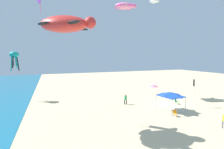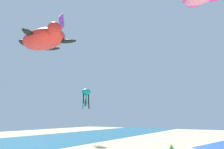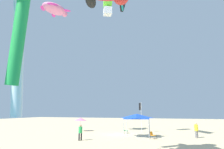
% 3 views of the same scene
% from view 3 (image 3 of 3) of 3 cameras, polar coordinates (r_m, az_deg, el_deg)
% --- Properties ---
extents(ground, '(120.00, 120.00, 0.10)m').
position_cam_3_polar(ground, '(28.32, 2.49, -16.93)').
color(ground, beige).
extents(canopy_tent, '(3.33, 3.14, 2.82)m').
position_cam_3_polar(canopy_tent, '(25.66, 7.11, -11.84)').
color(canopy_tent, '#B7B7BC').
rests_on(canopy_tent, ground).
extents(beach_umbrella, '(1.94, 1.93, 2.15)m').
position_cam_3_polar(beach_umbrella, '(32.98, -9.01, -12.50)').
color(beach_umbrella, silver).
rests_on(beach_umbrella, ground).
extents(folding_chair_near_cooler, '(0.78, 0.72, 0.82)m').
position_cam_3_polar(folding_chair_near_cooler, '(29.65, 3.75, -15.60)').
color(folding_chair_near_cooler, black).
rests_on(folding_chair_near_cooler, ground).
extents(folding_chair_right_of_tent, '(0.79, 0.73, 0.82)m').
position_cam_3_polar(folding_chair_right_of_tent, '(24.54, 11.54, -16.53)').
color(folding_chair_right_of_tent, black).
rests_on(folding_chair_right_of_tent, ground).
extents(banner_flag, '(0.36, 0.06, 4.49)m').
position_cam_3_polar(banner_flag, '(30.56, 8.29, -11.22)').
color(banner_flag, silver).
rests_on(banner_flag, ground).
extents(person_far_stroller, '(0.43, 0.43, 1.81)m').
position_cam_3_polar(person_far_stroller, '(26.79, 22.98, -14.13)').
color(person_far_stroller, slate).
rests_on(person_far_stroller, ground).
extents(person_by_tent, '(0.41, 0.43, 1.72)m').
position_cam_3_polar(person_by_tent, '(23.06, -9.05, -15.68)').
color(person_by_tent, black).
rests_on(person_by_tent, ground).
extents(kite_box_lime, '(1.52, 1.53, 2.38)m').
position_cam_3_polar(kite_box_lime, '(29.78, -1.25, 18.78)').
color(kite_box_lime, '#66D82D').
extents(kite_turtle_pink, '(4.22, 4.60, 1.77)m').
position_cam_3_polar(kite_turtle_pink, '(31.94, -16.07, 17.52)').
color(kite_turtle_pink, pink).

